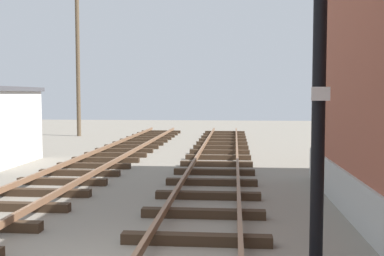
% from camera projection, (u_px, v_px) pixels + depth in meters
% --- Properties ---
extents(signal_mast, '(0.36, 0.40, 5.63)m').
position_uv_depth(signal_mast, '(320.00, 15.00, 6.24)').
color(signal_mast, black).
rests_on(signal_mast, ground).
extents(utility_pole_far, '(1.80, 0.24, 8.91)m').
position_uv_depth(utility_pole_far, '(78.00, 58.00, 28.27)').
color(utility_pole_far, brown).
rests_on(utility_pole_far, ground).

